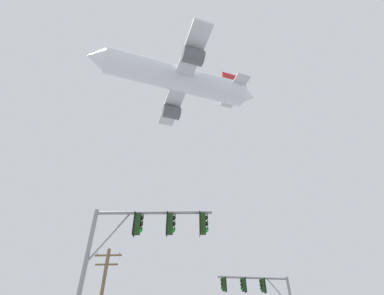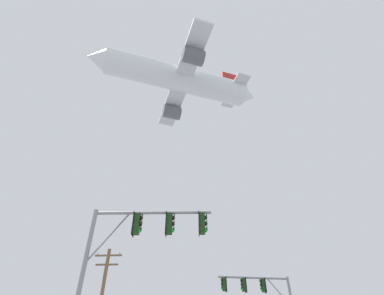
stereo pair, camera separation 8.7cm
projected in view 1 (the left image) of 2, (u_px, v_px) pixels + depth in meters
name	position (u px, v px, depth m)	size (l,w,h in m)	color
signal_pole_near	(137.00, 244.00, 11.88)	(5.33, 0.58, 6.62)	gray
airplane	(177.00, 79.00, 48.81)	(29.33, 22.65, 8.22)	white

